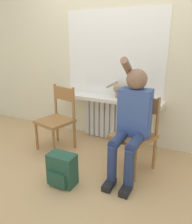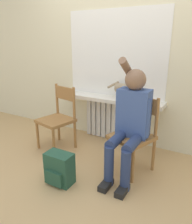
# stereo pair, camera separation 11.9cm
# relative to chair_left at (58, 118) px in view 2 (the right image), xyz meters

# --- Properties ---
(ground_plane) EXTENTS (12.00, 12.00, 0.00)m
(ground_plane) POSITION_rel_chair_left_xyz_m (0.53, -0.55, -0.44)
(ground_plane) COLOR tan
(wall_with_window) EXTENTS (7.00, 0.06, 2.70)m
(wall_with_window) POSITION_rel_chair_left_xyz_m (0.53, 0.68, 0.91)
(wall_with_window) COLOR beige
(wall_with_window) RESTS_ON ground_plane
(radiator) EXTENTS (0.85, 0.08, 0.62)m
(radiator) POSITION_rel_chair_left_xyz_m (0.53, 0.60, -0.13)
(radiator) COLOR silver
(radiator) RESTS_ON ground_plane
(windowsill) EXTENTS (1.50, 0.28, 0.05)m
(windowsill) POSITION_rel_chair_left_xyz_m (0.53, 0.51, 0.21)
(windowsill) COLOR white
(windowsill) RESTS_ON radiator
(window_glass) EXTENTS (1.44, 0.01, 1.16)m
(window_glass) POSITION_rel_chair_left_xyz_m (0.53, 0.65, 0.81)
(window_glass) COLOR white
(window_glass) RESTS_ON windowsill
(chair_left) EXTENTS (0.49, 0.49, 0.86)m
(chair_left) POSITION_rel_chair_left_xyz_m (0.00, 0.00, 0.00)
(chair_left) COLOR #9E6B38
(chair_left) RESTS_ON ground_plane
(chair_right) EXTENTS (0.53, 0.53, 0.86)m
(chair_right) POSITION_rel_chair_left_xyz_m (1.09, -0.00, 0.00)
(chair_right) COLOR #9E6B38
(chair_right) RESTS_ON ground_plane
(person) EXTENTS (0.36, 0.95, 1.27)m
(person) POSITION_rel_chair_left_xyz_m (1.07, -0.10, 0.21)
(person) COLOR navy
(person) RESTS_ON ground_plane
(cat) EXTENTS (0.47, 0.12, 0.23)m
(cat) POSITION_rel_chair_left_xyz_m (0.75, 0.55, 0.37)
(cat) COLOR #9E896B
(cat) RESTS_ON windowsill
(backpack) EXTENTS (0.29, 0.20, 0.34)m
(backpack) POSITION_rel_chair_left_xyz_m (0.52, -0.65, -0.27)
(backpack) COLOR #234C38
(backpack) RESTS_ON ground_plane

